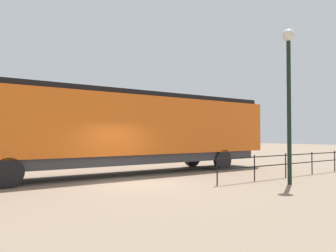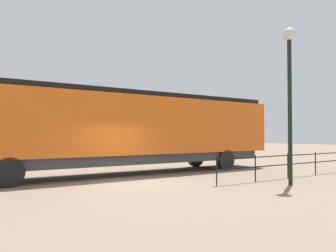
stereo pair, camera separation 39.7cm
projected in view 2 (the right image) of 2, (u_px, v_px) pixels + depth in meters
The scene contains 4 objects.
ground_plane at pixel (136, 184), 13.30m from camera, with size 120.00×120.00×0.00m, color #84705B.
locomotive at pixel (136, 128), 17.02m from camera, with size 2.86×17.02×3.99m.
lamp_post at pixel (290, 77), 13.21m from camera, with size 0.48×0.48×6.05m.
platform_fence at pixel (302, 161), 15.94m from camera, with size 0.05×10.82×1.08m.
Camera 2 is at (11.67, -6.61, 1.90)m, focal length 36.69 mm.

